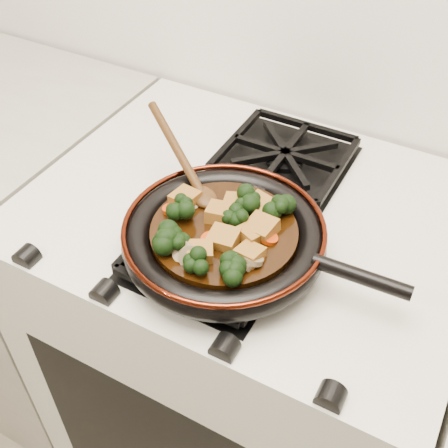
% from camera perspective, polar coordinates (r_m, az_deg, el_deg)
% --- Properties ---
extents(stove, '(0.76, 0.60, 0.90)m').
position_cam_1_polar(stove, '(1.31, 2.10, -13.07)').
color(stove, beige).
rests_on(stove, ground).
extents(burner_grate_front, '(0.23, 0.23, 0.03)m').
position_cam_1_polar(burner_grate_front, '(0.87, -1.33, -2.86)').
color(burner_grate_front, black).
rests_on(burner_grate_front, stove).
extents(burner_grate_back, '(0.23, 0.23, 0.03)m').
position_cam_1_polar(burner_grate_back, '(1.06, 6.19, 6.79)').
color(burner_grate_back, black).
rests_on(burner_grate_back, stove).
extents(skillet, '(0.44, 0.31, 0.05)m').
position_cam_1_polar(skillet, '(0.85, 0.15, -1.33)').
color(skillet, black).
rests_on(skillet, burner_grate_front).
extents(braising_sauce, '(0.22, 0.22, 0.02)m').
position_cam_1_polar(braising_sauce, '(0.85, 0.00, -1.03)').
color(braising_sauce, black).
rests_on(braising_sauce, skillet).
extents(tofu_cube_0, '(0.04, 0.04, 0.03)m').
position_cam_1_polar(tofu_cube_0, '(0.87, 3.59, 1.95)').
color(tofu_cube_0, '#905F21').
rests_on(tofu_cube_0, braising_sauce).
extents(tofu_cube_1, '(0.05, 0.05, 0.03)m').
position_cam_1_polar(tofu_cube_1, '(0.88, -3.96, 2.54)').
color(tofu_cube_1, '#905F21').
rests_on(tofu_cube_1, braising_sauce).
extents(tofu_cube_2, '(0.05, 0.04, 0.02)m').
position_cam_1_polar(tofu_cube_2, '(0.82, 2.75, -1.07)').
color(tofu_cube_2, '#905F21').
rests_on(tofu_cube_2, braising_sauce).
extents(tofu_cube_3, '(0.05, 0.05, 0.03)m').
position_cam_1_polar(tofu_cube_3, '(0.85, -0.34, 1.08)').
color(tofu_cube_3, '#905F21').
rests_on(tofu_cube_3, braising_sauce).
extents(tofu_cube_4, '(0.05, 0.05, 0.03)m').
position_cam_1_polar(tofu_cube_4, '(0.83, 3.79, -0.42)').
color(tofu_cube_4, '#905F21').
rests_on(tofu_cube_4, braising_sauce).
extents(tofu_cube_5, '(0.05, 0.04, 0.03)m').
position_cam_1_polar(tofu_cube_5, '(0.81, -0.03, -1.52)').
color(tofu_cube_5, '#905F21').
rests_on(tofu_cube_5, braising_sauce).
extents(tofu_cube_6, '(0.05, 0.05, 0.02)m').
position_cam_1_polar(tofu_cube_6, '(0.80, -2.45, -2.89)').
color(tofu_cube_6, '#905F21').
rests_on(tofu_cube_6, braising_sauce).
extents(tofu_cube_7, '(0.05, 0.05, 0.02)m').
position_cam_1_polar(tofu_cube_7, '(0.87, 1.18, 1.99)').
color(tofu_cube_7, '#905F21').
rests_on(tofu_cube_7, braising_sauce).
extents(tofu_cube_8, '(0.04, 0.04, 0.03)m').
position_cam_1_polar(tofu_cube_8, '(0.80, 2.63, -3.05)').
color(tofu_cube_8, '#905F21').
rests_on(tofu_cube_8, braising_sauce).
extents(broccoli_floret_0, '(0.08, 0.09, 0.07)m').
position_cam_1_polar(broccoli_floret_0, '(0.81, -5.08, -2.28)').
color(broccoli_floret_0, black).
rests_on(broccoli_floret_0, braising_sauce).
extents(broccoli_floret_1, '(0.07, 0.07, 0.06)m').
position_cam_1_polar(broccoli_floret_1, '(0.85, 1.21, 0.96)').
color(broccoli_floret_1, black).
rests_on(broccoli_floret_1, braising_sauce).
extents(broccoli_floret_2, '(0.08, 0.09, 0.07)m').
position_cam_1_polar(broccoli_floret_2, '(0.85, -4.39, 1.28)').
color(broccoli_floret_2, black).
rests_on(broccoli_floret_2, braising_sauce).
extents(broccoli_floret_3, '(0.08, 0.09, 0.07)m').
position_cam_1_polar(broccoli_floret_3, '(0.77, 0.82, -4.69)').
color(broccoli_floret_3, black).
rests_on(broccoli_floret_3, braising_sauce).
extents(broccoli_floret_4, '(0.07, 0.07, 0.07)m').
position_cam_1_polar(broccoli_floret_4, '(0.77, -2.58, -4.17)').
color(broccoli_floret_4, black).
rests_on(broccoli_floret_4, braising_sauce).
extents(broccoli_floret_5, '(0.07, 0.06, 0.06)m').
position_cam_1_polar(broccoli_floret_5, '(0.81, -6.12, -1.64)').
color(broccoli_floret_5, black).
rests_on(broccoli_floret_5, braising_sauce).
extents(broccoli_floret_6, '(0.08, 0.09, 0.07)m').
position_cam_1_polar(broccoli_floret_6, '(0.87, 2.07, 2.04)').
color(broccoli_floret_6, black).
rests_on(broccoli_floret_6, braising_sauce).
extents(broccoli_floret_7, '(0.07, 0.07, 0.06)m').
position_cam_1_polar(broccoli_floret_7, '(0.86, 5.42, 1.53)').
color(broccoli_floret_7, black).
rests_on(broccoli_floret_7, braising_sauce).
extents(carrot_coin_0, '(0.03, 0.03, 0.02)m').
position_cam_1_polar(carrot_coin_0, '(0.88, 1.82, 2.02)').
color(carrot_coin_0, '#B72F05').
rests_on(carrot_coin_0, braising_sauce).
extents(carrot_coin_1, '(0.03, 0.03, 0.01)m').
position_cam_1_polar(carrot_coin_1, '(0.87, -4.21, 1.50)').
color(carrot_coin_1, '#B72F05').
rests_on(carrot_coin_1, braising_sauce).
extents(carrot_coin_2, '(0.03, 0.03, 0.01)m').
position_cam_1_polar(carrot_coin_2, '(0.82, -1.32, -1.59)').
color(carrot_coin_2, '#B72F05').
rests_on(carrot_coin_2, braising_sauce).
extents(carrot_coin_3, '(0.03, 0.03, 0.01)m').
position_cam_1_polar(carrot_coin_3, '(0.87, -5.42, 1.53)').
color(carrot_coin_3, '#B72F05').
rests_on(carrot_coin_3, braising_sauce).
extents(carrot_coin_4, '(0.03, 0.03, 0.01)m').
position_cam_1_polar(carrot_coin_4, '(0.88, 0.92, 2.18)').
color(carrot_coin_4, '#B72F05').
rests_on(carrot_coin_4, braising_sauce).
extents(carrot_coin_5, '(0.03, 0.03, 0.02)m').
position_cam_1_polar(carrot_coin_5, '(0.82, 4.54, -1.37)').
color(carrot_coin_5, '#B72F05').
rests_on(carrot_coin_5, braising_sauce).
extents(mushroom_slice_0, '(0.04, 0.04, 0.03)m').
position_cam_1_polar(mushroom_slice_0, '(0.78, 1.90, -3.98)').
color(mushroom_slice_0, olive).
rests_on(mushroom_slice_0, braising_sauce).
extents(mushroom_slice_1, '(0.04, 0.04, 0.03)m').
position_cam_1_polar(mushroom_slice_1, '(0.80, -4.10, -2.93)').
color(mushroom_slice_1, olive).
rests_on(mushroom_slice_1, braising_sauce).
extents(mushroom_slice_2, '(0.04, 0.04, 0.03)m').
position_cam_1_polar(mushroom_slice_2, '(0.79, -3.44, -3.37)').
color(mushroom_slice_2, olive).
rests_on(mushroom_slice_2, braising_sauce).
extents(mushroom_slice_3, '(0.05, 0.05, 0.02)m').
position_cam_1_polar(mushroom_slice_3, '(0.88, -3.54, 2.40)').
color(mushroom_slice_3, olive).
rests_on(mushroom_slice_3, braising_sauce).
extents(mushroom_slice_4, '(0.03, 0.03, 0.02)m').
position_cam_1_polar(mushroom_slice_4, '(0.79, 2.93, -3.63)').
color(mushroom_slice_4, olive).
rests_on(mushroom_slice_4, braising_sauce).
extents(wooden_spoon, '(0.13, 0.10, 0.21)m').
position_cam_1_polar(wooden_spoon, '(0.92, -3.62, 5.46)').
color(wooden_spoon, '#3E240D').
rests_on(wooden_spoon, braising_sauce).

